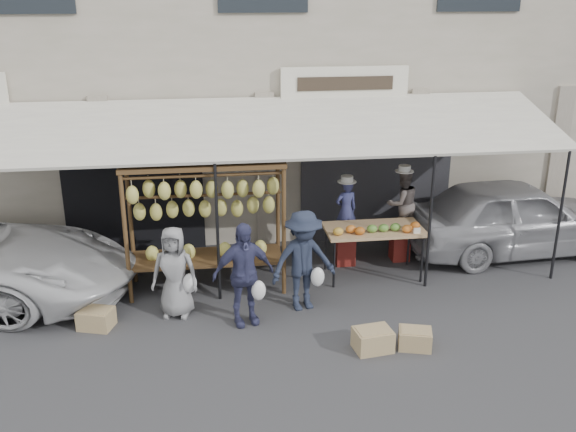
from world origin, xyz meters
The scene contains 16 objects.
ground_plane centered at (0.00, 0.00, 0.00)m, with size 90.00×90.00×0.00m, color #2D2D30.
shophouse centered at (0.00, 6.50, 3.65)m, with size 24.00×6.15×7.30m.
awning centered at (0.01, 2.28, 2.57)m, with size 10.00×2.35×2.92m.
banana_rack centered at (-1.18, 1.55, 1.57)m, with size 2.60×0.90×2.24m.
produce_table centered at (1.71, 1.63, 0.88)m, with size 1.70×0.90×1.04m.
vendor_left centered at (1.34, 2.28, 1.05)m, with size 0.41×0.27×1.12m, color navy.
vendor_right centered at (2.40, 2.32, 1.10)m, with size 0.63×0.49×1.29m, color #5A514F.
customer_left centered at (-1.68, 0.70, 0.73)m, with size 0.71×0.46×1.45m, color gray.
customer_mid centered at (-0.66, 0.31, 0.81)m, with size 0.95×0.39×1.62m, color #36385D.
customer_right centered at (0.30, 0.66, 0.82)m, with size 1.05×0.61×1.63m, color #1E2536.
stool_left centered at (1.34, 2.28, 0.24)m, with size 0.34×0.34×0.48m, color maroon.
stool_right centered at (2.40, 2.32, 0.23)m, with size 0.32×0.32×0.46m, color maroon.
crate_near_a centered at (1.08, -0.71, 0.16)m, with size 0.52×0.39×0.31m, color tan.
crate_near_b centered at (1.69, -0.74, 0.14)m, with size 0.46×0.35×0.27m, color tan.
crate_far centered at (-2.87, 0.46, 0.15)m, with size 0.49×0.37×0.29m, color tan.
sedan centered at (4.65, 2.37, 0.73)m, with size 1.72×4.27×1.45m, color #939398.
Camera 1 is at (-1.17, -8.38, 4.85)m, focal length 40.00 mm.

